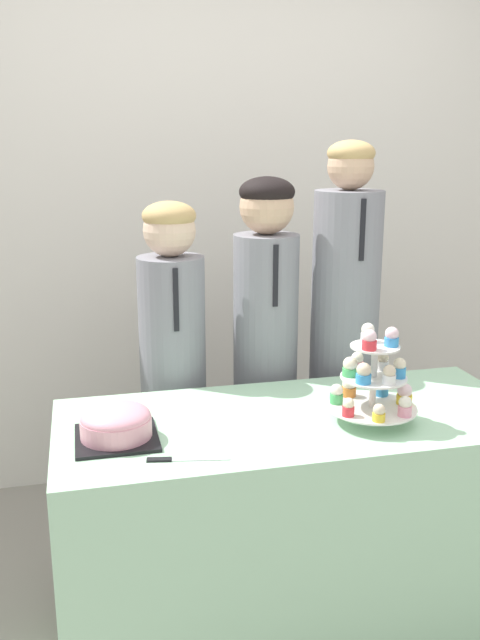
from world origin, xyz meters
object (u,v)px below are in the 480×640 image
at_px(cake_knife, 174,460).
at_px(cupcake_stand, 373,379).
at_px(student_2, 343,360).
at_px(round_cake, 116,423).
at_px(student_1, 265,374).
at_px(student_0, 174,394).

distance_m(cake_knife, cupcake_stand, 0.65).
distance_m(cake_knife, student_2, 1.04).
distance_m(round_cake, student_1, 0.80).
height_order(round_cake, student_2, student_2).
distance_m(cupcake_stand, student_2, 0.62).
bearing_deg(student_0, cupcake_stand, -47.90).
height_order(student_0, student_1, student_1).
relative_size(student_1, student_2, 0.92).
height_order(cake_knife, student_1, student_1).
relative_size(cake_knife, cupcake_stand, 0.73).
bearing_deg(cake_knife, student_0, 92.59).
bearing_deg(student_2, student_0, -180.00).
xyz_separation_m(round_cake, student_2, (0.91, 0.53, -0.05)).
distance_m(student_0, student_2, 0.67).
bearing_deg(round_cake, student_0, 65.96).
relative_size(round_cake, student_0, 0.17).
xyz_separation_m(student_0, student_1, (0.35, 0.00, 0.05)).
xyz_separation_m(cake_knife, student_0, (0.10, 0.70, -0.08)).
bearing_deg(student_0, student_2, 0.00).
relative_size(student_0, student_1, 0.95).
height_order(round_cake, student_1, student_1).
height_order(round_cake, cupcake_stand, cupcake_stand).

